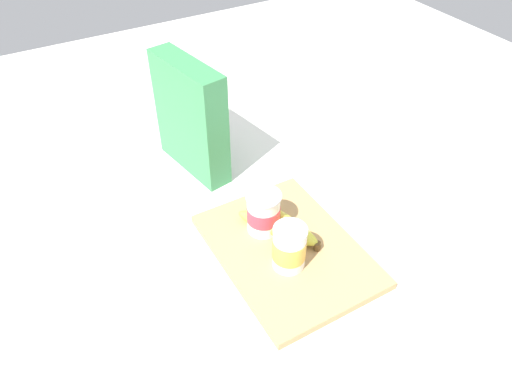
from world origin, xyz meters
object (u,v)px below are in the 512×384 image
object	(u,v)px
cutting_board	(287,250)
yogurt_cup_back	(263,212)
cereal_box	(191,118)
yogurt_cup_front	(289,247)
banana_bunch	(280,224)

from	to	relation	value
cutting_board	yogurt_cup_back	world-z (taller)	yogurt_cup_back
cereal_box	yogurt_cup_back	world-z (taller)	cereal_box
cutting_board	cereal_box	xyz separation A→B (m)	(0.34, 0.04, 0.12)
yogurt_cup_front	cutting_board	bearing A→B (deg)	-29.81
yogurt_cup_back	yogurt_cup_front	bearing A→B (deg)	176.30
cereal_box	banana_bunch	xyz separation A→B (m)	(-0.30, -0.05, -0.10)
cutting_board	yogurt_cup_front	xyz separation A→B (m)	(-0.04, 0.02, 0.05)
banana_bunch	cereal_box	bearing A→B (deg)	9.60
cereal_box	yogurt_cup_front	size ratio (longest dim) A/B	2.91
cereal_box	yogurt_cup_front	xyz separation A→B (m)	(-0.38, -0.02, -0.07)
banana_bunch	yogurt_cup_front	bearing A→B (deg)	158.02
yogurt_cup_back	cutting_board	bearing A→B (deg)	-168.44
cutting_board	yogurt_cup_front	size ratio (longest dim) A/B	3.77
cutting_board	banana_bunch	size ratio (longest dim) A/B	1.87
yogurt_cup_front	yogurt_cup_back	world-z (taller)	yogurt_cup_front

